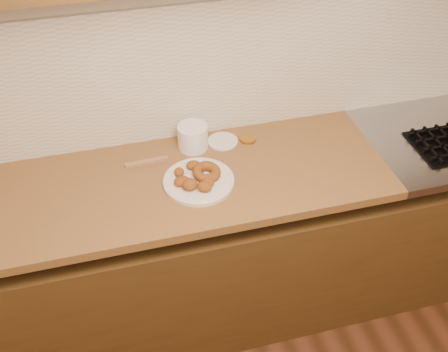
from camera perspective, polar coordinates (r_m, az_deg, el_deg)
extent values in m
cube|color=#C8B497|center=(2.21, 2.36, 15.38)|extent=(4.00, 0.02, 2.70)
cube|color=#4D3314|center=(2.55, 3.77, -7.66)|extent=(3.60, 0.60, 0.77)
cube|color=brown|center=(2.13, -12.52, -1.98)|extent=(2.30, 0.62, 0.04)
cube|color=silver|center=(2.27, 2.34, 11.82)|extent=(3.60, 0.02, 0.60)
cube|color=black|center=(2.48, 22.78, 3.09)|extent=(0.26, 0.26, 0.01)
cube|color=black|center=(2.43, 21.13, 3.08)|extent=(0.01, 0.24, 0.02)
cube|color=black|center=(2.46, 22.30, 3.27)|extent=(0.01, 0.24, 0.02)
cube|color=black|center=(2.46, 23.23, 2.95)|extent=(0.24, 0.01, 0.02)
cube|color=black|center=(2.49, 22.51, 3.77)|extent=(0.24, 0.01, 0.02)
cube|color=black|center=(2.53, 21.81, 4.57)|extent=(0.24, 0.01, 0.02)
cylinder|color=silver|center=(2.10, -2.78, -0.56)|extent=(0.29, 0.29, 0.02)
torus|color=brown|center=(2.10, -1.91, 0.42)|extent=(0.16, 0.16, 0.05)
ellipsoid|color=brown|center=(2.11, -4.90, 0.43)|extent=(0.05, 0.05, 0.03)
ellipsoid|color=brown|center=(2.07, -4.62, -0.56)|extent=(0.07, 0.06, 0.03)
ellipsoid|color=brown|center=(2.04, -3.74, -0.93)|extent=(0.06, 0.06, 0.05)
ellipsoid|color=brown|center=(2.04, -2.12, -1.15)|extent=(0.08, 0.07, 0.04)
ellipsoid|color=brown|center=(2.14, -3.38, 1.20)|extent=(0.06, 0.05, 0.03)
ellipsoid|color=brown|center=(2.05, -1.76, -0.74)|extent=(0.06, 0.05, 0.04)
cylinder|color=white|center=(2.26, -3.42, 4.28)|extent=(0.14, 0.14, 0.11)
cylinder|color=silver|center=(2.31, -0.14, 3.80)|extent=(0.18, 0.18, 0.01)
cylinder|color=#B27D2F|center=(2.33, 2.62, 4.07)|extent=(0.09, 0.09, 0.01)
cube|color=#936E47|center=(2.22, -8.41, 1.53)|extent=(0.18, 0.03, 0.01)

